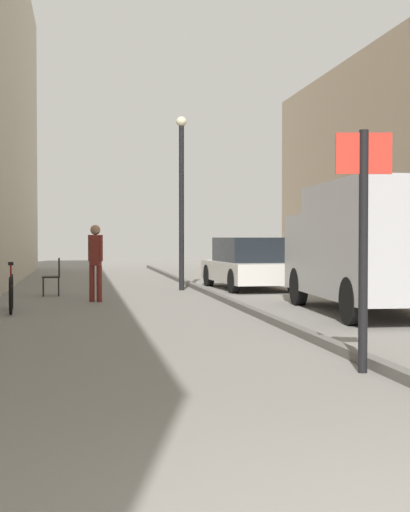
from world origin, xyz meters
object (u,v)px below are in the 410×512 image
at_px(lamp_post, 181,191).
at_px(parked_car, 249,264).
at_px(street_sign_post, 363,229).
at_px(bicycle_leaning, 11,292).
at_px(cafe_chair_near_window, 54,274).
at_px(delivery_van, 371,245).
at_px(pedestrian_main_foreground, 95,257).

bearing_deg(lamp_post, parked_car, 5.41).
height_order(street_sign_post, bicycle_leaning, street_sign_post).
height_order(parked_car, cafe_chair_near_window, parked_car).
xyz_separation_m(delivery_van, parked_car, (-0.77, 6.87, -0.60)).
bearing_deg(street_sign_post, parked_car, -87.79).
bearing_deg(parked_car, bicycle_leaning, -141.45).
relative_size(parked_car, street_sign_post, 1.65).
distance_m(street_sign_post, cafe_chair_near_window, 11.69).
height_order(street_sign_post, cafe_chair_near_window, street_sign_post).
relative_size(bicycle_leaning, cafe_chair_near_window, 1.88).
distance_m(parked_car, bicycle_leaning, 8.06).
distance_m(bicycle_leaning, cafe_chair_near_window, 3.91).
xyz_separation_m(bicycle_leaning, cafe_chair_near_window, (0.70, 3.85, 0.17)).
xyz_separation_m(pedestrian_main_foreground, parked_car, (4.34, 3.41, -0.29)).
relative_size(delivery_van, lamp_post, 1.10).
xyz_separation_m(pedestrian_main_foreground, street_sign_post, (2.65, -9.17, 0.54)).
bearing_deg(cafe_chair_near_window, lamp_post, -70.30).
bearing_deg(parked_car, pedestrian_main_foreground, -145.02).
bearing_deg(parked_car, cafe_chair_near_window, -167.23).
bearing_deg(cafe_chair_near_window, street_sign_post, -163.78).
distance_m(delivery_van, bicycle_leaning, 7.01).
xyz_separation_m(lamp_post, bicycle_leaning, (-4.07, -5.18, -2.34)).
height_order(pedestrian_main_foreground, delivery_van, delivery_van).
height_order(delivery_van, street_sign_post, street_sign_post).
xyz_separation_m(delivery_van, cafe_chair_near_window, (-6.08, 5.35, -0.77)).
height_order(delivery_van, lamp_post, lamp_post).
distance_m(pedestrian_main_foreground, lamp_post, 4.38).
bearing_deg(lamp_post, delivery_van, -67.97).
xyz_separation_m(pedestrian_main_foreground, lamp_post, (2.40, 3.23, 1.72)).
height_order(pedestrian_main_foreground, cafe_chair_near_window, pedestrian_main_foreground).
height_order(parked_car, lamp_post, lamp_post).
xyz_separation_m(parked_car, street_sign_post, (-1.69, -12.59, 0.83)).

